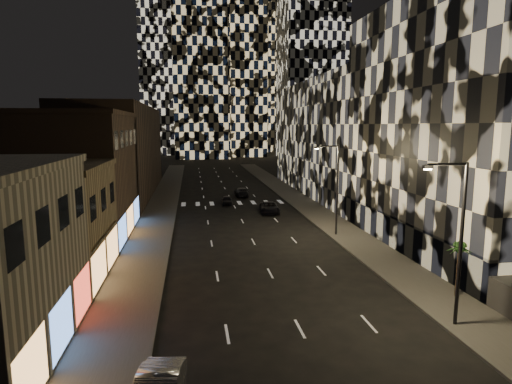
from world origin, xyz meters
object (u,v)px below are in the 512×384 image
object	(u,v)px
car_dark_oncoming	(242,192)
car_dark_rightlane	(270,208)
streetlight_far	(335,183)
car_dark_midlane	(227,200)
streetlight_near	(458,233)
palm_tree	(460,252)

from	to	relation	value
car_dark_oncoming	car_dark_rightlane	size ratio (longest dim) A/B	0.97
streetlight_far	car_dark_midlane	size ratio (longest dim) A/B	2.49
streetlight_near	car_dark_oncoming	distance (m)	46.38
car_dark_midlane	streetlight_far	bearing A→B (deg)	-61.03
streetlight_near	car_dark_oncoming	xyz separation A→B (m)	(-6.39, 45.70, -4.66)
streetlight_near	car_dark_rightlane	size ratio (longest dim) A/B	1.84
streetlight_far	palm_tree	size ratio (longest dim) A/B	2.51
car_dark_oncoming	streetlight_far	bearing A→B (deg)	104.54
streetlight_far	car_dark_midlane	bearing A→B (deg)	116.17
streetlight_far	car_dark_rightlane	bearing A→B (deg)	109.49
streetlight_far	car_dark_oncoming	size ratio (longest dim) A/B	1.89
streetlight_near	car_dark_midlane	size ratio (longest dim) A/B	2.49
car_dark_midlane	car_dark_rightlane	world-z (taller)	car_dark_rightlane
car_dark_midlane	car_dark_oncoming	world-z (taller)	car_dark_oncoming
car_dark_midlane	car_dark_oncoming	xyz separation A→B (m)	(2.88, 6.84, 0.08)
streetlight_near	streetlight_far	bearing A→B (deg)	90.00
streetlight_near	palm_tree	distance (m)	5.00
car_dark_midlane	car_dark_rightlane	xyz separation A→B (m)	(4.91, -6.56, 0.07)
car_dark_oncoming	car_dark_midlane	bearing A→B (deg)	67.77
streetlight_far	car_dark_rightlane	size ratio (longest dim) A/B	1.84
car_dark_rightlane	palm_tree	world-z (taller)	palm_tree
car_dark_oncoming	car_dark_rightlane	bearing A→B (deg)	99.22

